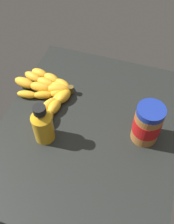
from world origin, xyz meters
TOP-DOWN VIEW (x-y plane):
  - ground_plane at (0.00, 0.00)cm, footprint 71.71×58.61cm
  - banana_bunch at (-9.16, -18.86)cm, footprint 24.98×23.39cm
  - peanut_butter_jar at (-1.89, 17.75)cm, footprint 8.60×8.60cm
  - honey_bottle at (8.04, -12.30)cm, footprint 6.44×6.44cm

SIDE VIEW (x-z plane):
  - ground_plane at x=0.00cm, z-range -3.79..0.00cm
  - banana_bunch at x=-9.16cm, z-range -0.16..3.57cm
  - honey_bottle at x=8.04cm, z-range -0.72..14.14cm
  - peanut_butter_jar at x=-1.89cm, z-range -0.13..13.99cm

